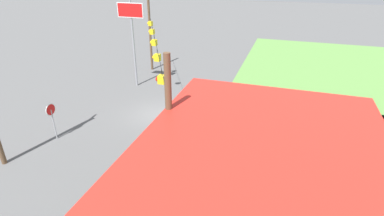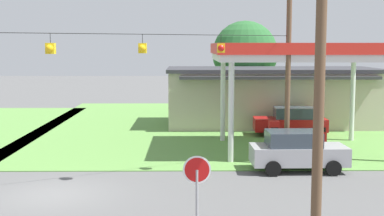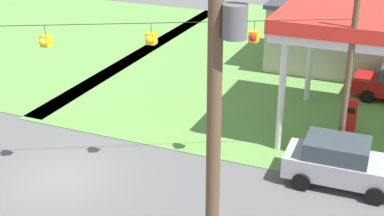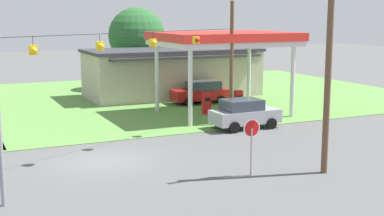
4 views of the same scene
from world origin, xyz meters
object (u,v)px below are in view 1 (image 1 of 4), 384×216
(car_at_pumps_front, at_px, (143,207))
(stop_sign_overhead, at_px, (132,25))
(gas_station_canopy, at_px, (262,158))
(stop_sign_roadside, at_px, (52,114))

(car_at_pumps_front, distance_m, stop_sign_overhead, 17.44)
(gas_station_canopy, height_order, stop_sign_overhead, stop_sign_overhead)
(stop_sign_roadside, bearing_deg, gas_station_canopy, -112.90)
(gas_station_canopy, relative_size, car_at_pumps_front, 2.11)
(stop_sign_roadside, xyz_separation_m, stop_sign_overhead, (-10.11, 0.52, 3.75))
(stop_sign_roadside, height_order, stop_sign_overhead, stop_sign_overhead)
(stop_sign_roadside, distance_m, stop_sign_overhead, 10.79)
(gas_station_canopy, distance_m, stop_sign_roadside, 14.86)
(car_at_pumps_front, bearing_deg, gas_station_canopy, 76.79)
(car_at_pumps_front, xyz_separation_m, stop_sign_overhead, (-14.74, -8.09, 4.63))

